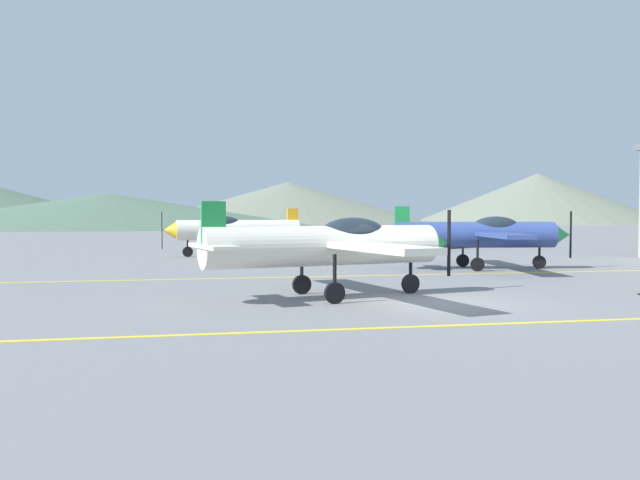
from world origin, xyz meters
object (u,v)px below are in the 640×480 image
airplane_near (334,244)px  airplane_mid (482,234)px  airplane_far (233,229)px  car_sedan (435,235)px

airplane_near → airplane_mid: 11.00m
airplane_mid → airplane_far: same height
airplane_far → car_sedan: 14.42m
airplane_mid → car_sedan: size_ratio=1.84×
airplane_near → car_sedan: airplane_near is taller
airplane_near → airplane_mid: bearing=44.4°
car_sedan → airplane_mid: bearing=-104.6°
airplane_mid → airplane_far: (-9.43, 10.13, 0.00)m
car_sedan → airplane_far: bearing=-158.7°
car_sedan → airplane_near: bearing=-117.2°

